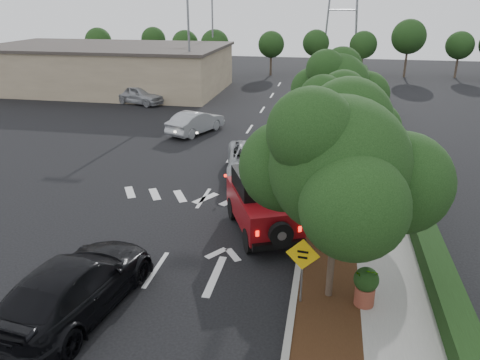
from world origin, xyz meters
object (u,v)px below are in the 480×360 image
(speed_hump_sign, at_px, (302,262))
(red_jeep, at_px, (261,201))
(silver_suv_ahead, at_px, (252,160))
(black_suv_oncoming, at_px, (75,286))

(speed_hump_sign, bearing_deg, red_jeep, 117.47)
(red_jeep, relative_size, speed_hump_sign, 2.27)
(speed_hump_sign, bearing_deg, silver_suv_ahead, 112.38)
(black_suv_oncoming, bearing_deg, red_jeep, -118.34)
(silver_suv_ahead, relative_size, speed_hump_sign, 2.65)
(silver_suv_ahead, distance_m, speed_hump_sign, 10.84)
(speed_hump_sign, bearing_deg, black_suv_oncoming, -161.20)
(red_jeep, xyz_separation_m, silver_suv_ahead, (-1.32, 5.81, -0.40))
(red_jeep, xyz_separation_m, black_suv_oncoming, (-4.36, -6.01, -0.33))
(black_suv_oncoming, height_order, speed_hump_sign, speed_hump_sign)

